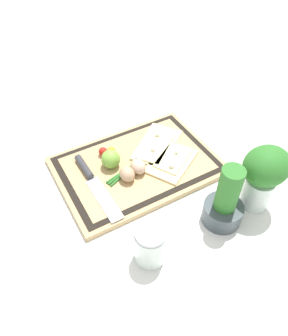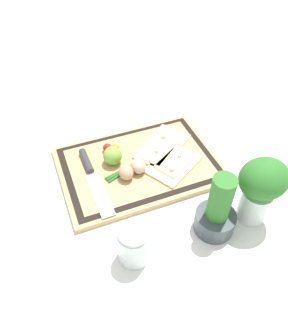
{
  "view_description": "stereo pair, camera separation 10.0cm",
  "coord_description": "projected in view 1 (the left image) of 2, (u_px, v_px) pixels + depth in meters",
  "views": [
    {
      "loc": [
        0.34,
        0.65,
        0.76
      ],
      "look_at": [
        0.0,
        0.04,
        0.04
      ],
      "focal_mm": 35.0,
      "sensor_mm": 36.0,
      "label": 1
    },
    {
      "loc": [
        0.25,
        0.69,
        0.76
      ],
      "look_at": [
        0.0,
        0.04,
        0.04
      ],
      "focal_mm": 35.0,
      "sensor_mm": 36.0,
      "label": 2
    }
  ],
  "objects": [
    {
      "name": "ground_plane",
      "position": [
        137.0,
        168.0,
        1.05
      ],
      "size": [
        6.0,
        6.0,
        0.0
      ],
      "primitive_type": "plane",
      "color": "white"
    },
    {
      "name": "cutting_board",
      "position": [
        137.0,
        166.0,
        1.04
      ],
      "size": [
        0.5,
        0.35,
        0.02
      ],
      "color": "tan",
      "rests_on": "ground_plane"
    },
    {
      "name": "pizza_slice_near",
      "position": [
        157.0,
        145.0,
        1.09
      ],
      "size": [
        0.23,
        0.21,
        0.02
      ],
      "color": "beige",
      "rests_on": "cutting_board"
    },
    {
      "name": "pizza_slice_far",
      "position": [
        172.0,
        160.0,
        1.04
      ],
      "size": [
        0.2,
        0.18,
        0.02
      ],
      "color": "beige",
      "rests_on": "cutting_board"
    },
    {
      "name": "knife",
      "position": [
        90.0,
        176.0,
        0.99
      ],
      "size": [
        0.04,
        0.28,
        0.02
      ],
      "color": "silver",
      "rests_on": "cutting_board"
    },
    {
      "name": "egg_brown",
      "position": [
        127.0,
        174.0,
        0.97
      ],
      "size": [
        0.04,
        0.05,
        0.04
      ],
      "primitive_type": "ellipsoid",
      "color": "tan",
      "rests_on": "cutting_board"
    },
    {
      "name": "egg_pink",
      "position": [
        138.0,
        167.0,
        1.0
      ],
      "size": [
        0.04,
        0.05,
        0.04
      ],
      "primitive_type": "ellipsoid",
      "color": "beige",
      "rests_on": "cutting_board"
    },
    {
      "name": "lime",
      "position": [
        111.0,
        159.0,
        1.01
      ],
      "size": [
        0.06,
        0.06,
        0.06
      ],
      "primitive_type": "sphere",
      "color": "#7FB742",
      "rests_on": "cutting_board"
    },
    {
      "name": "cherry_tomato_red",
      "position": [
        103.0,
        152.0,
        1.05
      ],
      "size": [
        0.03,
        0.03,
        0.03
      ],
      "primitive_type": "sphere",
      "color": "red",
      "rests_on": "cutting_board"
    },
    {
      "name": "cherry_tomato_yellow",
      "position": [
        111.0,
        151.0,
        1.06
      ],
      "size": [
        0.03,
        0.03,
        0.03
      ],
      "primitive_type": "sphere",
      "color": "gold",
      "rests_on": "cutting_board"
    },
    {
      "name": "scallion_bunch",
      "position": [
        137.0,
        162.0,
        1.04
      ],
      "size": [
        0.24,
        0.1,
        0.01
      ],
      "color": "#2D7528",
      "rests_on": "cutting_board"
    },
    {
      "name": "herb_pot",
      "position": [
        225.0,
        204.0,
        0.86
      ],
      "size": [
        0.11,
        0.11,
        0.2
      ],
      "color": "#3D474C",
      "rests_on": "ground_plane"
    },
    {
      "name": "sauce_jar",
      "position": [
        150.0,
        246.0,
        0.8
      ],
      "size": [
        0.08,
        0.08,
        0.11
      ],
      "color": "silver",
      "rests_on": "ground_plane"
    },
    {
      "name": "herb_glass",
      "position": [
        264.0,
        174.0,
        0.86
      ],
      "size": [
        0.13,
        0.11,
        0.21
      ],
      "color": "silver",
      "rests_on": "ground_plane"
    }
  ]
}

